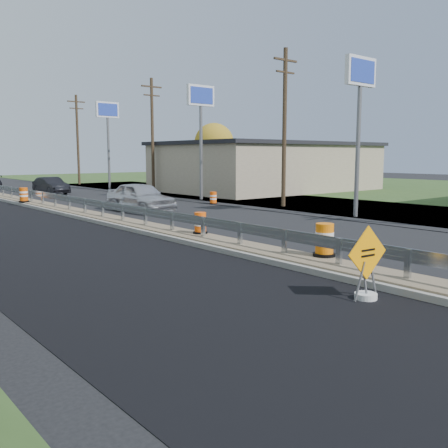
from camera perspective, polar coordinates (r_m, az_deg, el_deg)
ground at (r=16.48m, az=1.83°, el=-3.08°), size 140.00×140.00×0.00m
grass_verge_far at (r=46.44m, az=21.82°, el=3.46°), size 40.00×120.00×0.03m
milled_overlay at (r=23.21m, az=-23.48°, el=-0.52°), size 7.20×120.00×0.01m
median at (r=22.99m, az=-11.49°, el=0.17°), size 1.60×55.00×0.23m
guardrail at (r=23.80m, az=-12.68°, el=1.89°), size 0.10×46.15×0.72m
retail_building_near at (r=45.14m, az=5.00°, el=6.60°), size 18.50×12.50×4.27m
pylon_sign_south at (r=26.27m, az=15.29°, el=14.92°), size 2.20×0.30×7.90m
pylon_sign_mid at (r=35.38m, az=-2.67°, el=13.29°), size 2.20×0.30×7.90m
pylon_sign_north at (r=47.27m, az=-13.17°, el=11.72°), size 2.20×0.30×7.90m
utility_pole_smid at (r=30.71m, az=6.93°, el=11.18°), size 1.90×0.26×9.40m
utility_pole_nmid at (r=42.44m, az=-8.18°, el=10.23°), size 1.90×0.26×9.40m
utility_pole_north at (r=55.76m, az=-16.39°, el=9.41°), size 1.90×0.26×9.40m
tree_far_yellow at (r=58.96m, az=-1.15°, el=9.23°), size 4.62×4.62×6.86m
caution_sign at (r=11.34m, az=15.96°, el=-6.27°), size 1.18×0.49×1.63m
barrel_median_near at (r=14.67m, az=11.41°, el=-1.86°), size 0.65×0.65×0.95m
barrel_median_mid at (r=18.59m, az=-2.73°, el=0.08°), size 0.54×0.54×0.79m
barrel_median_far at (r=33.51m, az=-21.92°, el=3.08°), size 0.62×0.62×0.91m
barrel_shoulder_near at (r=32.17m, az=-1.23°, el=2.97°), size 0.54×0.54×0.79m
car_silver at (r=28.10m, az=-9.51°, el=3.06°), size 2.24×4.95×1.65m
car_dark_mid at (r=42.88m, az=-19.16°, el=4.17°), size 1.68×4.25×1.37m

